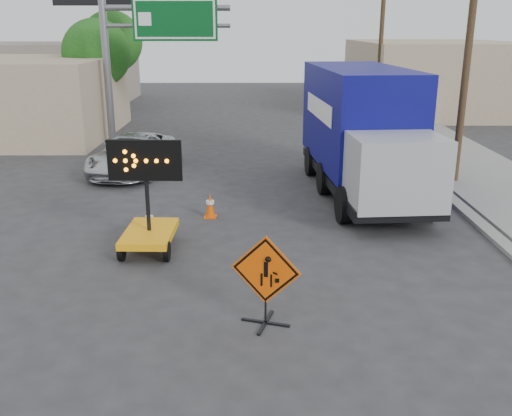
{
  "coord_description": "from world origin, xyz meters",
  "views": [
    {
      "loc": [
        0.54,
        -10.34,
        5.56
      ],
      "look_at": [
        0.62,
        2.04,
        1.61
      ],
      "focal_mm": 40.0,
      "sensor_mm": 36.0,
      "label": 1
    }
  ],
  "objects_px": {
    "pickup_truck": "(133,154)",
    "box_truck": "(363,139)",
    "construction_sign": "(266,278)",
    "arrow_board": "(149,226)"
  },
  "relations": [
    {
      "from": "construction_sign",
      "to": "box_truck",
      "type": "relative_size",
      "value": 0.2
    },
    {
      "from": "construction_sign",
      "to": "arrow_board",
      "type": "distance_m",
      "value": 4.86
    },
    {
      "from": "arrow_board",
      "to": "pickup_truck",
      "type": "height_order",
      "value": "arrow_board"
    },
    {
      "from": "arrow_board",
      "to": "pickup_truck",
      "type": "relative_size",
      "value": 0.55
    },
    {
      "from": "construction_sign",
      "to": "pickup_truck",
      "type": "xyz_separation_m",
      "value": [
        -5.02,
        12.25,
        -0.23
      ]
    },
    {
      "from": "construction_sign",
      "to": "pickup_truck",
      "type": "bearing_deg",
      "value": 129.54
    },
    {
      "from": "arrow_board",
      "to": "pickup_truck",
      "type": "distance_m",
      "value": 8.63
    },
    {
      "from": "pickup_truck",
      "to": "box_truck",
      "type": "bearing_deg",
      "value": -12.51
    },
    {
      "from": "construction_sign",
      "to": "arrow_board",
      "type": "xyz_separation_m",
      "value": [
        -2.92,
        3.88,
        -0.31
      ]
    },
    {
      "from": "arrow_board",
      "to": "box_truck",
      "type": "bearing_deg",
      "value": 41.23
    }
  ]
}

